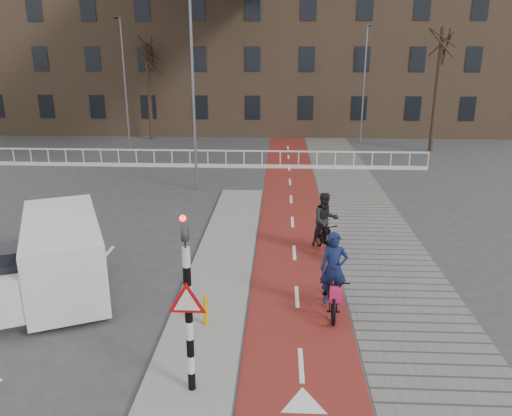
{
  "coord_description": "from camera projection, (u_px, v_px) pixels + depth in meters",
  "views": [
    {
      "loc": [
        1.0,
        -9.89,
        6.25
      ],
      "look_at": [
        0.26,
        5.0,
        1.5
      ],
      "focal_mm": 35.0,
      "sensor_mm": 36.0,
      "label": 1
    }
  ],
  "objects": [
    {
      "name": "bollard",
      "position": [
        206.0,
        310.0,
        11.55
      ],
      "size": [
        0.12,
        0.12,
        0.73
      ],
      "primitive_type": "cylinder",
      "color": "orange",
      "rests_on": "curb_island"
    },
    {
      "name": "cyclist_near",
      "position": [
        333.0,
        286.0,
        12.27
      ],
      "size": [
        0.76,
        2.01,
        2.06
      ],
      "rotation": [
        0.0,
        0.0,
        -0.03
      ],
      "color": "black",
      "rests_on": "bike_lane"
    },
    {
      "name": "van",
      "position": [
        64.0,
        254.0,
        13.31
      ],
      "size": [
        3.6,
        4.96,
        1.98
      ],
      "rotation": [
        0.0,
        0.0,
        0.43
      ],
      "color": "white",
      "rests_on": "ground"
    },
    {
      "name": "townhouse_row",
      "position": [
        232.0,
        29.0,
        39.58
      ],
      "size": [
        46.0,
        10.0,
        15.9
      ],
      "color": "#7F6047",
      "rests_on": "ground"
    },
    {
      "name": "sidewalk",
      "position": [
        359.0,
        207.0,
        20.67
      ],
      "size": [
        3.0,
        60.0,
        0.01
      ],
      "primitive_type": "cube",
      "color": "slate",
      "rests_on": "ground"
    },
    {
      "name": "tree_mid",
      "position": [
        149.0,
        92.0,
        35.42
      ],
      "size": [
        0.28,
        0.28,
        6.69
      ],
      "primitive_type": "cylinder",
      "color": "black",
      "rests_on": "ground"
    },
    {
      "name": "streetlight_near",
      "position": [
        193.0,
        98.0,
        22.03
      ],
      "size": [
        0.12,
        0.12,
        8.42
      ],
      "primitive_type": "cylinder",
      "color": "slate",
      "rests_on": "ground"
    },
    {
      "name": "curb_island",
      "position": [
        223.0,
        262.0,
        15.18
      ],
      "size": [
        1.8,
        16.0,
        0.12
      ],
      "primitive_type": "cube",
      "color": "gray",
      "rests_on": "ground"
    },
    {
      "name": "streetlight_left",
      "position": [
        125.0,
        85.0,
        31.86
      ],
      "size": [
        0.12,
        0.12,
        8.2
      ],
      "primitive_type": "cylinder",
      "color": "slate",
      "rests_on": "ground"
    },
    {
      "name": "ground",
      "position": [
        234.0,
        337.0,
        11.36
      ],
      "size": [
        120.0,
        120.0,
        0.0
      ],
      "primitive_type": "plane",
      "color": "#38383A",
      "rests_on": "ground"
    },
    {
      "name": "streetlight_right",
      "position": [
        364.0,
        86.0,
        33.48
      ],
      "size": [
        0.12,
        0.12,
        7.82
      ],
      "primitive_type": "cylinder",
      "color": "slate",
      "rests_on": "ground"
    },
    {
      "name": "cyclist_far",
      "position": [
        325.0,
        229.0,
        15.78
      ],
      "size": [
        0.99,
        1.94,
        2.0
      ],
      "rotation": [
        0.0,
        0.0,
        0.24
      ],
      "color": "black",
      "rests_on": "bike_lane"
    },
    {
      "name": "tree_right",
      "position": [
        436.0,
        91.0,
        31.01
      ],
      "size": [
        0.26,
        0.26,
        7.55
      ],
      "primitive_type": "cylinder",
      "color": "black",
      "rests_on": "ground"
    },
    {
      "name": "traffic_signal",
      "position": [
        188.0,
        301.0,
        8.86
      ],
      "size": [
        0.8,
        0.8,
        3.68
      ],
      "color": "black",
      "rests_on": "curb_island"
    },
    {
      "name": "railing",
      "position": [
        172.0,
        162.0,
        27.68
      ],
      "size": [
        28.0,
        0.1,
        0.99
      ],
      "color": "silver",
      "rests_on": "ground"
    },
    {
      "name": "bike_lane",
      "position": [
        291.0,
        206.0,
        20.8
      ],
      "size": [
        2.5,
        60.0,
        0.01
      ],
      "primitive_type": "cube",
      "color": "maroon",
      "rests_on": "ground"
    }
  ]
}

